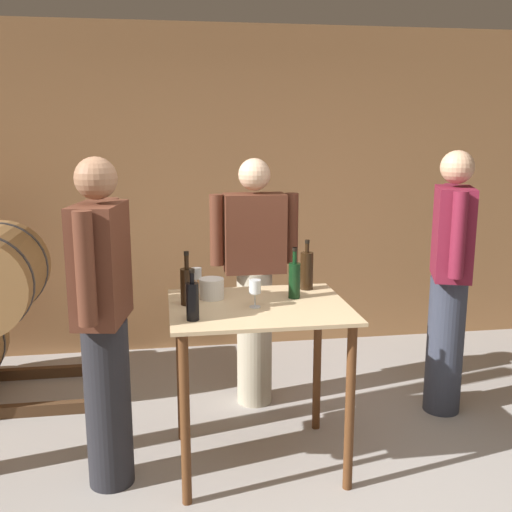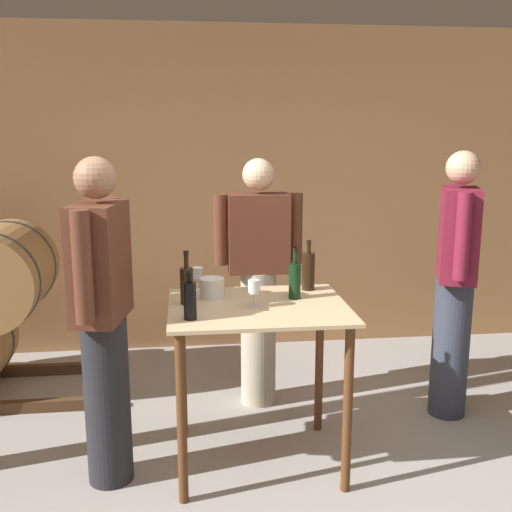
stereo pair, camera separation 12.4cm
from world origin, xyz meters
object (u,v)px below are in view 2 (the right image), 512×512
at_px(wine_bottle_center, 295,279).
at_px(person_visitor_with_scarf, 103,317).
at_px(wine_bottle_left, 190,299).
at_px(ice_bucket, 212,288).
at_px(wine_bottle_far_left, 187,284).
at_px(wine_bottle_right, 308,270).
at_px(wine_glass_near_center, 254,288).
at_px(person_visitor_bearded, 455,280).
at_px(person_host, 258,278).
at_px(wine_glass_near_left, 197,274).

distance_m(wine_bottle_center, person_visitor_with_scarf, 1.06).
relative_size(wine_bottle_left, person_visitor_with_scarf, 0.15).
bearing_deg(ice_bucket, wine_bottle_far_left, -144.82).
xyz_separation_m(wine_bottle_right, wine_glass_near_center, (-0.36, -0.32, -0.01)).
relative_size(ice_bucket, person_visitor_bearded, 0.08).
bearing_deg(person_visitor_bearded, person_host, 165.13).
distance_m(wine_bottle_center, person_host, 0.70).
height_order(wine_bottle_center, ice_bucket, wine_bottle_center).
distance_m(ice_bucket, person_visitor_bearded, 1.60).
bearing_deg(person_visitor_bearded, person_visitor_with_scarf, -166.22).
distance_m(wine_bottle_far_left, wine_glass_near_center, 0.37).
bearing_deg(ice_bucket, wine_glass_near_center, -43.81).
height_order(wine_bottle_right, ice_bucket, wine_bottle_right).
height_order(wine_bottle_center, person_visitor_with_scarf, person_visitor_with_scarf).
distance_m(wine_bottle_right, person_visitor_with_scarf, 1.21).
relative_size(ice_bucket, person_visitor_with_scarf, 0.08).
height_order(person_host, person_visitor_bearded, person_visitor_bearded).
bearing_deg(wine_glass_near_center, wine_bottle_left, -153.68).
relative_size(wine_bottle_left, ice_bucket, 1.88).
bearing_deg(wine_glass_near_center, wine_bottle_center, 30.51).
bearing_deg(wine_bottle_right, person_visitor_bearded, 9.63).
relative_size(wine_bottle_far_left, wine_glass_near_center, 1.96).
relative_size(wine_glass_near_left, person_visitor_bearded, 0.08).
bearing_deg(person_visitor_bearded, wine_bottle_far_left, -167.45).
bearing_deg(wine_bottle_far_left, wine_bottle_center, 3.68).
height_order(wine_bottle_far_left, person_visitor_with_scarf, person_visitor_with_scarf).
relative_size(wine_bottle_far_left, wine_bottle_right, 0.99).
bearing_deg(wine_bottle_far_left, person_visitor_bearded, 12.55).
bearing_deg(wine_bottle_far_left, wine_bottle_left, -86.92).
xyz_separation_m(wine_bottle_center, wine_glass_near_left, (-0.54, 0.21, -0.01)).
xyz_separation_m(wine_bottle_right, ice_bucket, (-0.57, -0.11, -0.06)).
relative_size(wine_bottle_right, wine_glass_near_left, 2.10).
bearing_deg(person_visitor_bearded, wine_bottle_right, -170.37).
distance_m(wine_bottle_left, person_host, 1.10).
bearing_deg(ice_bucket, wine_bottle_right, 11.11).
height_order(wine_bottle_left, wine_bottle_right, wine_bottle_right).
xyz_separation_m(wine_bottle_left, person_visitor_bearded, (1.69, 0.66, -0.12)).
distance_m(wine_bottle_far_left, wine_bottle_left, 0.28).
xyz_separation_m(wine_bottle_far_left, ice_bucket, (0.14, 0.10, -0.05)).
relative_size(wine_bottle_far_left, wine_glass_near_left, 2.07).
bearing_deg(wine_bottle_right, person_host, 115.56).
bearing_deg(person_visitor_bearded, wine_bottle_left, -158.85).
xyz_separation_m(wine_bottle_far_left, person_visitor_with_scarf, (-0.43, -0.15, -0.12)).
relative_size(wine_bottle_right, person_host, 0.18).
bearing_deg(wine_bottle_right, wine_bottle_center, -123.13).
bearing_deg(wine_bottle_right, wine_glass_near_center, -138.48).
relative_size(wine_bottle_right, wine_glass_near_center, 1.99).
relative_size(wine_glass_near_left, person_visitor_with_scarf, 0.08).
relative_size(person_visitor_with_scarf, person_visitor_bearded, 1.00).
relative_size(wine_bottle_center, person_visitor_with_scarf, 0.17).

